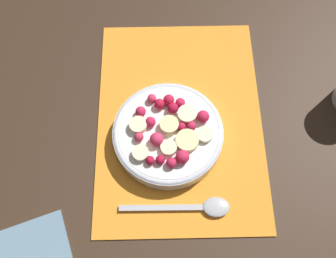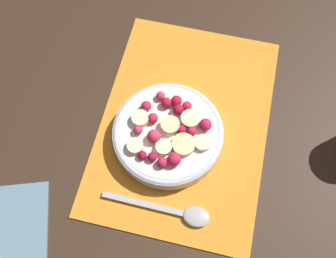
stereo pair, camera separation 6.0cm
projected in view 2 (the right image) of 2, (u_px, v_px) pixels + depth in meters
ground_plane at (185, 123)px, 0.65m from camera, size 3.00×3.00×0.00m
placemat at (185, 122)px, 0.65m from camera, size 0.40×0.29×0.01m
fruit_bowl at (168, 133)px, 0.62m from camera, size 0.18×0.18×0.05m
spoon at (180, 213)px, 0.58m from camera, size 0.03×0.17×0.01m
napkin at (7, 235)px, 0.57m from camera, size 0.19×0.17×0.01m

